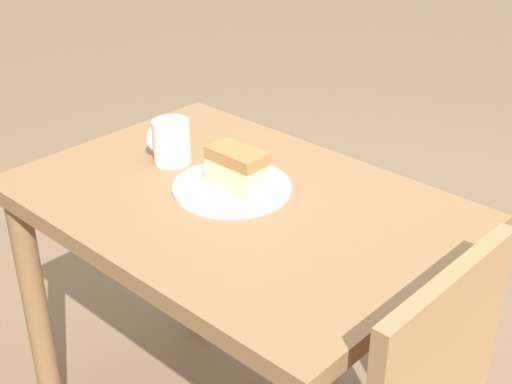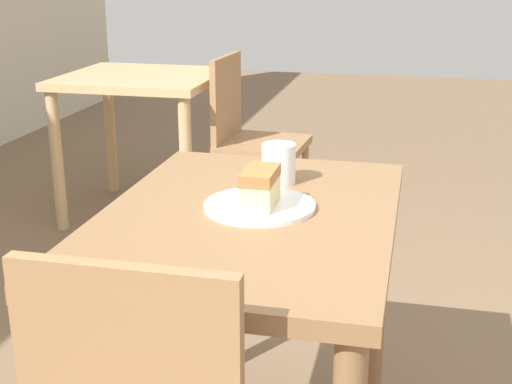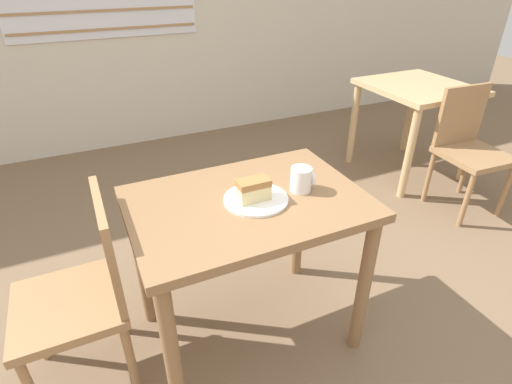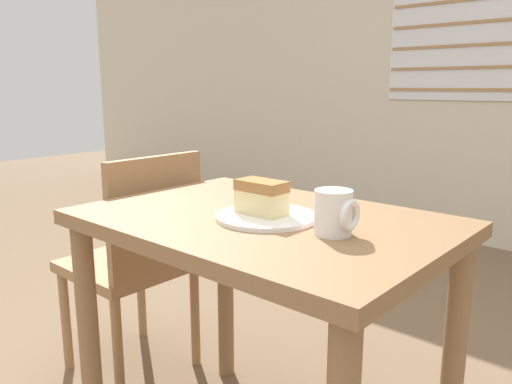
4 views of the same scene
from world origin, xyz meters
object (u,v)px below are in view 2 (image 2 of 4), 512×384
Objects in this scene: dining_table_near at (247,264)px; chair_far_corner at (249,135)px; dining_table_far at (141,101)px; coffee_mug at (277,163)px; plate at (257,206)px; cake_slice at (258,187)px.

chair_far_corner is (1.89, 0.45, -0.16)m from dining_table_near.
chair_far_corner reaches higher than dining_table_far.
dining_table_near is 0.30m from coffee_mug.
dining_table_far is 2.96× the size of plate.
chair_far_corner is at bearing 13.38° from dining_table_near.
plate is at bearing -150.98° from dining_table_far.
coffee_mug is at bearing -5.96° from dining_table_near.
chair_far_corner is at bearing 14.13° from plate.
dining_table_near is 1.95m from chair_far_corner.
plate is 0.22m from coffee_mug.
coffee_mug reaches higher than plate.
dining_table_far is at bearing 89.21° from chair_far_corner.
plate is at bearing -39.97° from dining_table_near.
plate is at bearing 22.23° from cake_slice.
cake_slice is at bearing 179.85° from coffee_mug.
dining_table_far is 2.19m from plate.
chair_far_corner is 1.97m from cake_slice.
plate is at bearing -162.43° from chair_far_corner.
dining_table_near is at bearing -151.76° from dining_table_far.
cake_slice is 1.24× the size of coffee_mug.
dining_table_far is 0.89× the size of chair_far_corner.
chair_far_corner is at bearing 16.00° from coffee_mug.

